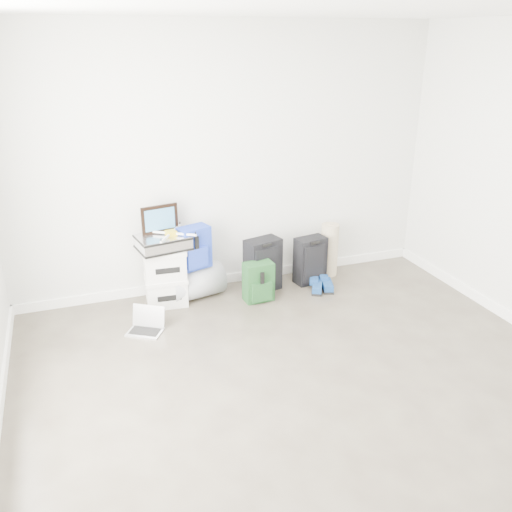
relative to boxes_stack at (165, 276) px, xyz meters
name	(u,v)px	position (x,y,z in m)	size (l,w,h in m)	color
ground	(335,421)	(0.76, -2.22, -0.30)	(5.00, 5.00, 0.00)	#3C342B
room_envelope	(350,184)	(0.76, -2.21, 1.42)	(4.52, 5.02, 2.71)	silver
boxes_stack	(165,276)	(0.00, 0.00, 0.00)	(0.44, 0.37, 0.59)	silver
briefcase	(163,242)	(0.00, 0.00, 0.36)	(0.48, 0.36, 0.14)	#B2B2B7
painting	(160,219)	(0.00, 0.10, 0.57)	(0.37, 0.09, 0.28)	black
drone	(171,233)	(0.08, -0.02, 0.46)	(0.45, 0.45, 0.05)	gold
duffel_bag	(195,282)	(0.31, 0.03, -0.12)	(0.35, 0.35, 0.56)	gray
blue_backpack	(195,248)	(0.31, 0.00, 0.26)	(0.35, 0.30, 0.43)	navy
large_suitcase	(263,265)	(1.03, -0.04, -0.01)	(0.41, 0.32, 0.57)	black
green_backpack	(259,283)	(0.90, -0.26, -0.10)	(0.30, 0.23, 0.41)	#143718
carry_on	(310,260)	(1.59, -0.04, -0.04)	(0.36, 0.26, 0.52)	black
shoes	(322,286)	(1.63, -0.27, -0.25)	(0.32, 0.29, 0.09)	black
rolled_rug	(329,250)	(1.88, 0.09, 0.00)	(0.20, 0.20, 0.60)	tan
laptop	(147,325)	(-0.29, -0.49, -0.24)	(0.38, 0.35, 0.22)	silver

